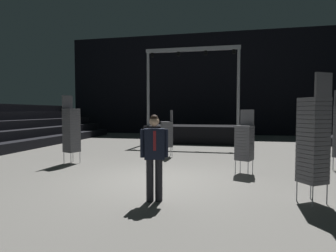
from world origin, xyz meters
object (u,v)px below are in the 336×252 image
(stage_riser, at_px, (194,132))
(chair_stack_front_left, at_px, (71,129))
(chair_stack_front_right, at_px, (245,142))
(chair_stack_rear_left, at_px, (313,139))
(man_with_tie, at_px, (154,152))
(chair_stack_mid_left, at_px, (167,133))
(chair_stack_rear_right, at_px, (315,136))

(stage_riser, bearing_deg, chair_stack_front_left, -115.06)
(chair_stack_front_right, bearing_deg, stage_riser, -48.62)
(chair_stack_rear_left, bearing_deg, stage_riser, 76.22)
(man_with_tie, distance_m, chair_stack_front_right, 3.53)
(stage_riser, height_order, chair_stack_mid_left, stage_riser)
(man_with_tie, relative_size, chair_stack_rear_right, 1.03)
(stage_riser, bearing_deg, chair_stack_front_right, -73.45)
(stage_riser, height_order, man_with_tie, stage_riser)
(stage_riser, xyz_separation_m, chair_stack_front_left, (-3.49, -7.46, 0.59))
(chair_stack_front_left, bearing_deg, chair_stack_rear_right, 130.54)
(chair_stack_front_left, height_order, chair_stack_front_right, chair_stack_front_left)
(chair_stack_front_left, relative_size, chair_stack_rear_right, 1.40)
(stage_riser, height_order, chair_stack_front_right, stage_riser)
(chair_stack_front_left, xyz_separation_m, chair_stack_mid_left, (3.00, 2.03, -0.25))
(man_with_tie, bearing_deg, chair_stack_mid_left, -98.57)
(chair_stack_front_right, height_order, chair_stack_rear_left, chair_stack_rear_left)
(man_with_tie, xyz_separation_m, chair_stack_front_right, (1.97, 2.93, -0.06))
(man_with_tie, height_order, chair_stack_front_left, chair_stack_front_left)
(chair_stack_mid_left, distance_m, chair_stack_rear_left, 6.29)
(chair_stack_rear_right, bearing_deg, chair_stack_front_right, 144.59)
(chair_stack_front_left, bearing_deg, chair_stack_mid_left, 145.46)
(chair_stack_rear_left, height_order, chair_stack_rear_right, chair_stack_rear_left)
(stage_riser, distance_m, chair_stack_rear_left, 10.88)
(stage_riser, height_order, chair_stack_rear_right, stage_riser)
(chair_stack_mid_left, bearing_deg, chair_stack_rear_right, -99.47)
(man_with_tie, distance_m, chair_stack_front_left, 5.14)
(man_with_tie, bearing_deg, chair_stack_rear_right, -145.17)
(chair_stack_front_right, xyz_separation_m, chair_stack_rear_right, (2.96, 3.50, -0.08))
(man_with_tie, height_order, chair_stack_rear_right, man_with_tie)
(chair_stack_front_right, bearing_deg, chair_stack_mid_left, -16.31)
(chair_stack_front_right, distance_m, chair_stack_rear_left, 2.66)
(chair_stack_front_left, distance_m, chair_stack_mid_left, 3.63)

